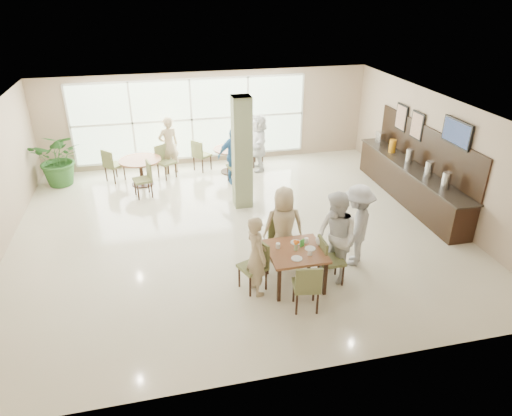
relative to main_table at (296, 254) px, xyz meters
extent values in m
plane|color=beige|center=(-0.69, 2.37, -0.67)|extent=(10.00, 10.00, 0.00)
plane|color=white|center=(-0.69, 2.37, 2.13)|extent=(10.00, 10.00, 0.00)
plane|color=tan|center=(-0.69, 6.87, 0.73)|extent=(10.00, 0.00, 10.00)
plane|color=tan|center=(-0.69, -2.13, 0.73)|extent=(10.00, 0.00, 10.00)
plane|color=tan|center=(4.31, 2.37, 0.73)|extent=(0.00, 9.00, 9.00)
plane|color=silver|center=(-1.19, 6.84, 0.73)|extent=(7.00, 0.00, 7.00)
cube|color=#73825A|center=(-0.29, 3.57, 0.73)|extent=(0.45, 0.45, 2.80)
cube|color=brown|center=(0.00, 0.00, 0.06)|extent=(1.03, 1.03, 0.05)
cube|color=black|center=(-0.43, -0.43, -0.32)|extent=(0.06, 0.06, 0.70)
cube|color=black|center=(0.43, -0.43, -0.32)|extent=(0.06, 0.06, 0.70)
cube|color=black|center=(-0.43, 0.43, -0.32)|extent=(0.06, 0.06, 0.70)
cube|color=black|center=(0.43, 0.43, -0.32)|extent=(0.06, 0.06, 0.70)
cylinder|color=brown|center=(-2.80, 5.48, 0.06)|extent=(1.16, 1.16, 0.04)
cylinder|color=black|center=(-2.80, 5.48, -0.31)|extent=(0.10, 0.10, 0.71)
cylinder|color=black|center=(-2.80, 5.48, -0.65)|extent=(0.60, 0.60, 0.03)
cylinder|color=brown|center=(-0.20, 5.83, 0.06)|extent=(0.99, 0.99, 0.04)
cylinder|color=black|center=(-0.20, 5.83, -0.31)|extent=(0.10, 0.10, 0.71)
cylinder|color=black|center=(-0.20, 5.83, -0.65)|extent=(0.60, 0.60, 0.03)
cylinder|color=white|center=(0.20, -0.21, 0.13)|extent=(0.08, 0.08, 0.10)
cylinder|color=white|center=(0.27, 0.21, 0.13)|extent=(0.08, 0.08, 0.10)
cylinder|color=white|center=(-0.30, 0.15, 0.13)|extent=(0.08, 0.08, 0.10)
cylinder|color=white|center=(-0.07, -0.28, 0.09)|extent=(0.20, 0.20, 0.01)
cylinder|color=white|center=(0.08, 0.25, 0.09)|extent=(0.20, 0.20, 0.01)
cylinder|color=white|center=(0.27, -0.02, 0.09)|extent=(0.20, 0.20, 0.01)
cylinder|color=#99B27F|center=(0.00, 0.00, 0.14)|extent=(0.07, 0.07, 0.12)
sphere|color=orange|center=(0.03, 0.00, 0.25)|extent=(0.07, 0.07, 0.07)
sphere|color=orange|center=(-0.02, 0.03, 0.25)|extent=(0.07, 0.07, 0.07)
sphere|color=orange|center=(-0.01, -0.03, 0.25)|extent=(0.07, 0.07, 0.07)
cube|color=green|center=(0.15, 0.10, 0.16)|extent=(0.10, 0.06, 0.15)
cube|color=black|center=(3.99, 2.87, -0.22)|extent=(0.60, 4.60, 0.90)
cube|color=black|center=(3.99, 2.87, 0.25)|extent=(0.64, 4.70, 0.04)
cube|color=black|center=(4.28, 2.87, 0.78)|extent=(0.04, 4.60, 1.00)
cylinder|color=silver|center=(3.99, 1.47, 0.47)|extent=(0.20, 0.20, 0.40)
cylinder|color=silver|center=(3.99, 2.17, 0.47)|extent=(0.20, 0.20, 0.40)
cylinder|color=silver|center=(3.99, 3.07, 0.47)|extent=(0.20, 0.20, 0.40)
cylinder|color=orange|center=(3.99, 3.97, 0.45)|extent=(0.18, 0.18, 0.36)
cube|color=silver|center=(3.99, 4.67, 0.45)|extent=(0.18, 0.30, 0.36)
cube|color=black|center=(4.25, 1.77, 1.48)|extent=(0.06, 1.00, 0.58)
cube|color=#7F99CC|center=(4.23, 1.77, 1.48)|extent=(0.01, 0.92, 0.50)
cube|color=black|center=(4.26, 3.37, 1.18)|extent=(0.04, 0.55, 0.70)
cube|color=brown|center=(4.24, 3.37, 1.18)|extent=(0.01, 0.47, 0.62)
cube|color=black|center=(4.26, 4.17, 1.18)|extent=(0.04, 0.55, 0.70)
cube|color=brown|center=(4.24, 4.17, 1.18)|extent=(0.01, 0.47, 0.62)
imported|color=#2B5E25|center=(-4.97, 6.00, 0.10)|extent=(1.60, 1.60, 1.54)
imported|color=tan|center=(-0.76, -0.06, 0.11)|extent=(0.49, 0.64, 1.56)
imported|color=tan|center=(-0.01, 0.79, 0.16)|extent=(0.85, 0.53, 1.65)
imported|color=white|center=(0.77, 0.01, 0.24)|extent=(0.86, 1.01, 1.80)
imported|color=#B2B2B4|center=(1.39, 0.44, 0.19)|extent=(1.16, 1.27, 1.71)
imported|color=teal|center=(-0.24, 5.06, 0.14)|extent=(1.05, 0.76, 1.61)
imported|color=white|center=(0.67, 5.85, 0.18)|extent=(0.86, 1.64, 1.69)
imported|color=tan|center=(-1.96, 6.17, 0.19)|extent=(0.73, 0.60, 1.71)
camera|label=1|loc=(-2.32, -6.79, 4.56)|focal=32.00mm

